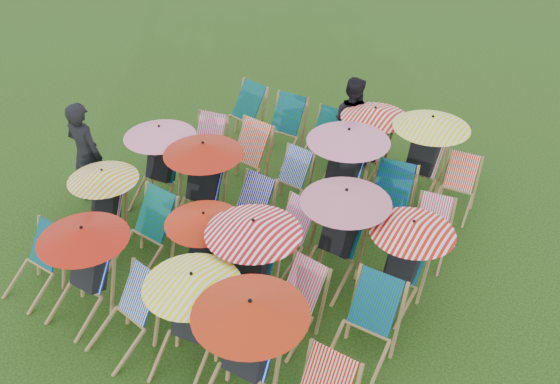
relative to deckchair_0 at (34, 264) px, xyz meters
The scene contains 32 objects.
ground 3.08m from the deckchair_0, 47.16° to the left, with size 100.00×100.00×0.00m, color black.
deckchair_0 is the anchor object (origin of this frame).
deckchair_1 0.90m from the deckchair_0, ahead, with size 1.09×1.13×1.29m.
deckchair_2 1.65m from the deckchair_0, ahead, with size 0.75×0.94×0.92m.
deckchair_3 2.48m from the deckchair_0, ahead, with size 1.09×1.16×1.29m.
deckchair_4 3.31m from the deckchair_0, ahead, with size 1.20×1.25×1.43m.
deckchair_6 1.25m from the deckchair_0, 89.51° to the left, with size 0.98×1.06×1.16m.
deckchair_7 1.41m from the deckchair_0, 53.69° to the left, with size 0.75×0.98×1.01m.
deckchair_8 2.15m from the deckchair_0, 33.75° to the left, with size 0.99×1.06×1.18m.
deckchair_9 2.81m from the deckchair_0, 24.16° to the left, with size 1.16×1.20×1.38m.
deckchair_10 3.39m from the deckchair_0, 19.18° to the left, with size 0.70×0.90×0.89m.
deckchair_11 4.29m from the deckchair_0, 16.16° to the left, with size 0.66×0.92×0.99m.
deckchair_12 2.43m from the deckchair_0, 89.71° to the left, with size 1.09×1.16×1.30m.
deckchair_13 2.48m from the deckchair_0, 67.50° to the left, with size 1.15×1.23×1.36m.
deckchair_14 2.86m from the deckchair_0, 53.03° to the left, with size 0.67×0.90×0.93m.
deckchair_15 3.30m from the deckchair_0, 41.82° to the left, with size 0.72×0.89×0.87m.
deckchair_16 3.93m from the deckchair_0, 35.59° to the left, with size 1.16×1.22×1.38m.
deckchair_17 4.70m from the deckchair_0, 29.45° to the left, with size 1.05×1.11×1.24m.
deckchair_18 3.48m from the deckchair_0, 88.75° to the left, with size 0.74×0.94×0.92m.
deckchair_19 3.53m from the deckchair_0, 75.65° to the left, with size 0.78×1.01×1.03m.
deckchair_20 3.80m from the deckchair_0, 62.35° to the left, with size 0.64×0.84×0.86m.
deckchair_21 4.41m from the deckchair_0, 54.44° to the left, with size 1.22×1.27×1.45m.
deckchair_22 4.86m from the deckchair_0, 45.95° to the left, with size 0.80×1.02×1.01m.
deckchair_23 5.29m from the deckchair_0, 39.46° to the left, with size 0.65×0.82×0.82m.
deckchair_24 4.61m from the deckchair_0, 90.31° to the left, with size 0.86×1.07×1.03m.
deckchair_25 4.69m from the deckchair_0, 79.22° to the left, with size 0.68×0.94×1.01m.
deckchair_26 4.86m from the deckchair_0, 69.43° to the left, with size 0.71×0.95×0.99m.
deckchair_27 5.33m from the deckchair_0, 62.42° to the left, with size 1.09×1.16×1.29m.
deckchair_28 5.81m from the deckchair_0, 54.06° to the left, with size 1.17×1.23×1.39m.
deckchair_29 6.13m from the deckchair_0, 48.76° to the left, with size 0.62×0.82×0.84m.
person_left 2.08m from the deckchair_0, 115.47° to the left, with size 0.63×0.41×1.73m, color black.
person_rear 5.49m from the deckchair_0, 68.75° to the left, with size 0.76×0.59×1.56m, color black.
Camera 1 is at (3.85, -5.71, 5.75)m, focal length 40.00 mm.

